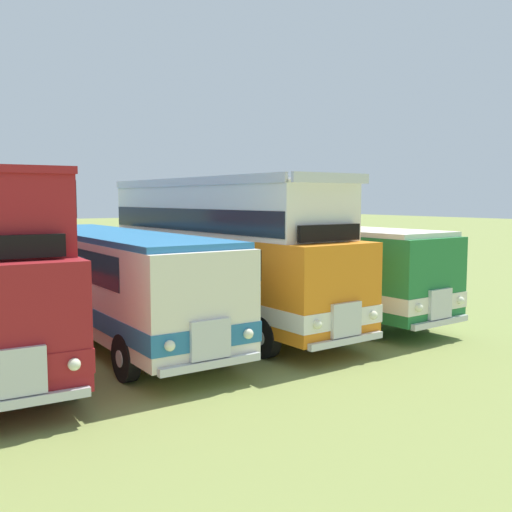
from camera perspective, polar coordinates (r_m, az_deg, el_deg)
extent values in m
plane|color=olive|center=(16.28, -18.92, -8.62)|extent=(200.00, 200.00, 0.00)
cube|color=#19232D|center=(10.31, -22.45, -3.55)|extent=(2.20, 0.20, 0.90)
cube|color=silver|center=(10.47, -22.10, -10.41)|extent=(0.90, 0.16, 0.80)
cube|color=silver|center=(10.59, -21.98, -13.06)|extent=(2.30, 0.25, 0.16)
sphere|color=#EAEACC|center=(10.62, -17.22, -10.02)|extent=(0.22, 0.22, 0.22)
cube|color=black|center=(10.71, -22.98, 0.80)|extent=(1.90, 0.21, 0.40)
cylinder|color=black|center=(12.39, -17.83, -10.58)|extent=(0.33, 1.05, 1.04)
cylinder|color=silver|center=(12.42, -17.14, -10.51)|extent=(0.04, 0.36, 0.36)
cylinder|color=black|center=(19.54, -22.74, -4.85)|extent=(0.33, 1.05, 1.04)
cylinder|color=silver|center=(19.56, -22.31, -4.82)|extent=(0.04, 0.36, 0.36)
cube|color=silver|center=(16.83, -13.82, -2.13)|extent=(2.56, 11.08, 2.30)
cube|color=teal|center=(16.92, -13.77, -4.14)|extent=(2.60, 11.12, 0.44)
cube|color=#19232D|center=(17.13, -14.32, 0.02)|extent=(2.58, 8.68, 0.76)
cube|color=#19232D|center=(11.78, -4.75, -2.05)|extent=(2.20, 0.11, 0.90)
cube|color=silver|center=(11.92, -4.44, -8.07)|extent=(0.90, 0.12, 0.80)
cube|color=silver|center=(12.02, -4.35, -10.42)|extent=(2.30, 0.15, 0.16)
sphere|color=#EAEACC|center=(12.36, -0.75, -7.56)|extent=(0.22, 0.22, 0.22)
sphere|color=#EAEACC|center=(11.51, -8.37, -8.61)|extent=(0.22, 0.22, 0.22)
cube|color=teal|center=(16.71, -13.92, 2.02)|extent=(2.52, 10.68, 0.14)
cylinder|color=black|center=(14.00, -3.62, -8.44)|extent=(0.29, 1.04, 1.04)
cylinder|color=silver|center=(14.08, -3.09, -8.36)|extent=(0.02, 0.36, 0.36)
cylinder|color=black|center=(13.04, -12.52, -9.62)|extent=(0.29, 1.04, 1.04)
cylinder|color=silver|center=(12.99, -13.14, -9.70)|extent=(0.02, 0.36, 0.36)
cylinder|color=black|center=(20.86, -14.28, -3.94)|extent=(0.29, 1.04, 1.04)
cylinder|color=silver|center=(20.91, -13.90, -3.91)|extent=(0.02, 0.36, 0.36)
cylinder|color=black|center=(20.23, -20.45, -4.42)|extent=(0.29, 1.04, 1.04)
cylinder|color=silver|center=(20.20, -20.87, -4.45)|extent=(0.02, 0.36, 0.36)
cube|color=orange|center=(18.02, -3.25, -1.47)|extent=(2.92, 10.72, 2.30)
cube|color=white|center=(18.10, -3.24, -3.36)|extent=(2.96, 10.76, 0.44)
cube|color=#19232D|center=(18.29, -3.93, 0.52)|extent=(2.85, 8.32, 0.76)
cube|color=#19232D|center=(13.83, 8.50, -0.96)|extent=(2.20, 0.19, 0.90)
cube|color=silver|center=(13.94, 8.74, -6.11)|extent=(0.90, 0.16, 0.80)
cube|color=silver|center=(14.03, 8.80, -8.13)|extent=(2.30, 0.23, 0.16)
sphere|color=#EAEACC|center=(14.57, 11.31, -5.65)|extent=(0.22, 0.22, 0.22)
sphere|color=#EAEACC|center=(13.33, 5.99, -6.62)|extent=(0.22, 0.22, 0.22)
cube|color=white|center=(18.09, -3.71, 4.59)|extent=(2.78, 9.81, 1.50)
cube|color=silver|center=(14.06, 7.36, 7.53)|extent=(2.40, 0.19, 0.24)
cube|color=silver|center=(21.92, -9.82, 6.79)|extent=(2.40, 0.19, 0.24)
cube|color=silver|center=(18.76, -0.59, 7.08)|extent=(0.48, 9.72, 0.24)
cube|color=silver|center=(17.49, -7.09, 7.15)|extent=(0.48, 9.72, 0.24)
cube|color=#19232D|center=(18.10, -3.71, 3.64)|extent=(2.82, 9.71, 0.64)
cube|color=black|center=(14.12, 7.16, 2.25)|extent=(1.90, 0.20, 0.40)
cylinder|color=black|center=(16.01, 7.51, -6.69)|extent=(0.32, 1.05, 1.04)
cylinder|color=silver|center=(16.11, 7.90, -6.62)|extent=(0.03, 0.36, 0.36)
cylinder|color=black|center=(14.57, 0.84, -7.88)|extent=(0.32, 1.05, 1.04)
cylinder|color=silver|center=(14.48, 0.35, -7.96)|extent=(0.03, 0.36, 0.36)
cylinder|color=black|center=(21.75, -5.65, -3.41)|extent=(0.32, 1.05, 1.04)
cylinder|color=silver|center=(21.82, -5.31, -3.38)|extent=(0.03, 0.36, 0.36)
cylinder|color=black|center=(20.71, -11.18, -3.94)|extent=(0.32, 1.05, 1.04)
cylinder|color=silver|center=(20.65, -11.56, -3.98)|extent=(0.03, 0.36, 0.36)
cube|color=#237538|center=(20.03, 5.05, -0.77)|extent=(3.07, 10.69, 2.30)
cube|color=silver|center=(20.10, 5.04, -2.47)|extent=(3.11, 10.74, 0.44)
cube|color=#19232D|center=(20.27, 4.32, 1.01)|extent=(2.97, 8.30, 0.76)
cube|color=#19232D|center=(16.44, 17.25, -0.11)|extent=(2.20, 0.22, 0.90)
cube|color=silver|center=(16.54, 17.43, -4.46)|extent=(0.91, 0.17, 0.80)
cube|color=silver|center=(16.62, 17.46, -6.17)|extent=(2.30, 0.26, 0.16)
sphere|color=#EAEACC|center=(17.26, 19.22, -4.10)|extent=(0.22, 0.22, 0.22)
sphere|color=#EAEACC|center=(15.83, 15.53, -4.85)|extent=(0.22, 0.22, 0.22)
cube|color=silver|center=(19.93, 5.08, 2.72)|extent=(3.00, 10.29, 0.14)
cylinder|color=black|center=(18.53, 15.34, -5.16)|extent=(0.34, 1.05, 1.04)
cylinder|color=silver|center=(18.64, 15.63, -5.10)|extent=(0.04, 0.36, 0.36)
cylinder|color=black|center=(16.81, 10.46, -6.15)|extent=(0.34, 1.05, 1.04)
cylinder|color=silver|center=(16.70, 10.11, -6.22)|extent=(0.04, 0.36, 0.36)
cylinder|color=black|center=(23.57, 1.49, -2.69)|extent=(0.34, 1.05, 1.04)
cylinder|color=silver|center=(23.66, 1.78, -2.66)|extent=(0.04, 0.36, 0.36)
cylinder|color=black|center=(22.24, -3.19, -3.19)|extent=(0.34, 1.05, 1.04)
cylinder|color=silver|center=(22.16, -3.51, -3.23)|extent=(0.04, 0.36, 0.36)
cylinder|color=#8C704C|center=(27.84, -20.39, -1.75)|extent=(0.08, 0.08, 1.05)
cylinder|color=#8C704C|center=(29.21, -11.54, -1.18)|extent=(0.08, 0.08, 1.05)
cylinder|color=#8C704C|center=(31.21, -3.66, -0.65)|extent=(0.08, 0.08, 1.05)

